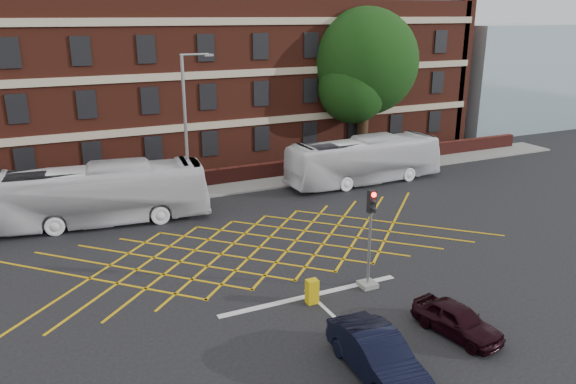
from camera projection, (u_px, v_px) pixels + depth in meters
name	position (u px, v px, depth m)	size (l,w,h in m)	color
ground	(276.00, 263.00, 25.94)	(120.00, 120.00, 0.00)	black
victorian_building	(160.00, 57.00, 42.61)	(51.00, 12.17, 20.40)	#552015
boundary_wall	(196.00, 180.00, 36.97)	(56.00, 0.50, 1.10)	#4E1A14
far_pavement	(200.00, 191.00, 36.25)	(60.00, 3.00, 0.12)	slate
glass_block	(499.00, 76.00, 56.35)	(14.00, 10.00, 10.00)	#99B2BF
box_junction_hatching	(260.00, 247.00, 27.66)	(11.50, 0.12, 0.02)	#CC990C
stop_line	(311.00, 295.00, 22.92)	(8.00, 0.30, 0.02)	silver
bus_left	(99.00, 194.00, 30.41)	(2.75, 11.75, 3.27)	silver
bus_right	(364.00, 160.00, 37.85)	(2.60, 11.09, 3.09)	white
car_navy	(377.00, 355.00, 17.69)	(1.52, 4.37, 1.44)	black
car_maroon	(457.00, 320.00, 19.99)	(1.38, 3.42, 1.17)	black
deciduous_tree	(364.00, 69.00, 43.13)	(8.26, 8.19, 11.58)	black
traffic_light_near	(369.00, 248.00, 23.14)	(0.70, 0.70, 4.27)	slate
street_lamp	(189.00, 161.00, 31.57)	(2.25, 1.00, 8.96)	slate
utility_cabinet	(312.00, 291.00, 22.20)	(0.46, 0.37, 1.00)	#C6A40B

